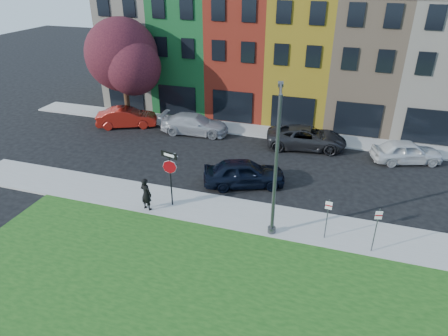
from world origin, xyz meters
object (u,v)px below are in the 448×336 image
(man, at_px, (146,194))
(street_lamp, at_px, (276,166))
(sedan_near, at_px, (244,173))
(stop_sign, at_px, (170,168))

(man, xyz_separation_m, street_lamp, (6.92, 0.20, 2.66))
(sedan_near, bearing_deg, stop_sign, 117.09)
(sedan_near, distance_m, street_lamp, 5.71)
(street_lamp, bearing_deg, sedan_near, 111.55)
(sedan_near, bearing_deg, man, 114.07)
(man, relative_size, street_lamp, 0.26)
(stop_sign, distance_m, sedan_near, 5.05)
(stop_sign, distance_m, street_lamp, 5.95)
(man, bearing_deg, stop_sign, -130.67)
(sedan_near, height_order, street_lamp, street_lamp)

